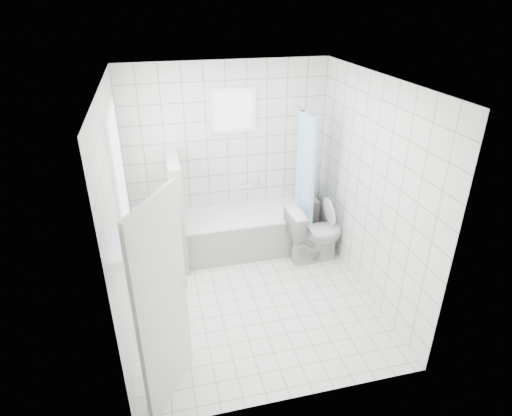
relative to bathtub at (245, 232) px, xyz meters
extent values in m
plane|color=white|center=(-0.15, -1.12, -0.29)|extent=(3.00, 3.00, 0.00)
plane|color=white|center=(-0.15, -1.12, 2.31)|extent=(3.00, 3.00, 0.00)
cube|color=white|center=(-0.15, 0.38, 1.01)|extent=(2.80, 0.02, 2.60)
cube|color=white|center=(-0.15, -2.62, 1.01)|extent=(2.80, 0.02, 2.60)
cube|color=white|center=(-1.55, -1.12, 1.01)|extent=(0.02, 3.00, 2.60)
cube|color=white|center=(1.25, -1.12, 1.01)|extent=(0.02, 3.00, 2.60)
cube|color=white|center=(-1.50, -0.82, 1.31)|extent=(0.01, 0.90, 1.40)
cube|color=white|center=(-0.05, 0.33, 1.66)|extent=(0.50, 0.01, 0.50)
cube|color=white|center=(-1.46, -0.82, 0.57)|extent=(0.18, 1.02, 0.08)
cube|color=silver|center=(-1.19, -2.26, 0.71)|extent=(0.44, 0.71, 2.00)
cube|color=white|center=(0.00, 0.00, -0.02)|extent=(1.70, 0.75, 0.55)
cube|color=white|center=(0.00, 0.00, 0.27)|extent=(1.72, 0.77, 0.03)
cube|color=white|center=(-0.93, -0.05, 0.46)|extent=(0.15, 0.85, 1.50)
cube|color=white|center=(0.99, 0.25, -0.02)|extent=(0.40, 0.24, 0.55)
imported|color=silver|center=(0.88, -0.47, 0.11)|extent=(0.81, 0.49, 0.80)
cylinder|color=silver|center=(0.80, -0.02, 1.71)|extent=(0.02, 0.80, 0.02)
cube|color=silver|center=(0.10, 0.33, 0.56)|extent=(0.18, 0.06, 0.06)
imported|color=pink|center=(-1.45, -0.50, 0.70)|extent=(0.11, 0.11, 0.18)
imported|color=white|center=(-1.45, -0.84, 0.69)|extent=(0.12, 0.12, 0.15)
imported|color=#31C1DE|center=(-1.45, -1.01, 0.70)|extent=(0.11, 0.12, 0.18)
cylinder|color=#F71D4C|center=(0.94, 0.29, 0.38)|extent=(0.06, 0.06, 0.23)
cylinder|color=#1A2DD2|center=(1.06, 0.27, 0.39)|extent=(0.06, 0.06, 0.26)
cylinder|color=#16893E|center=(0.96, 0.17, 0.36)|extent=(0.06, 0.06, 0.19)
camera|label=1|loc=(-1.12, -5.19, 3.05)|focal=30.00mm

